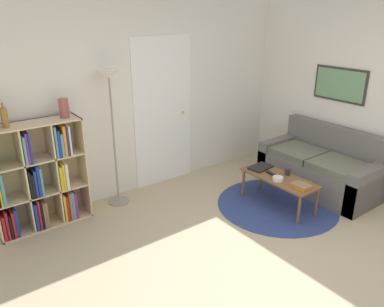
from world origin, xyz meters
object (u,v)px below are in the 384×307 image
at_px(bookshelf, 38,179).
at_px(cup, 288,172).
at_px(bowl, 278,179).
at_px(couch, 322,168).
at_px(vase_on_shelf, 64,108).
at_px(floor_lamp, 111,98).
at_px(laptop, 260,167).
at_px(bottle_right, 4,117).
at_px(coffee_table, 279,180).

xyz_separation_m(bookshelf, cup, (2.74, -1.37, -0.15)).
height_order(bowl, cup, cup).
bearing_deg(cup, couch, -0.15).
xyz_separation_m(bowl, vase_on_shelf, (-2.10, 1.42, 0.94)).
height_order(floor_lamp, laptop, floor_lamp).
bearing_deg(bottle_right, laptop, -19.10).
bearing_deg(bowl, vase_on_shelf, 145.96).
relative_size(bookshelf, coffee_table, 1.24).
distance_m(cup, vase_on_shelf, 2.86).
distance_m(bookshelf, bowl, 2.88).
bearing_deg(bookshelf, cup, -26.63).
distance_m(bookshelf, vase_on_shelf, 0.88).
xyz_separation_m(couch, bowl, (-1.00, -0.04, 0.13)).
xyz_separation_m(laptop, vase_on_shelf, (-2.22, 1.01, 0.95)).
distance_m(couch, laptop, 0.96).
bearing_deg(floor_lamp, couch, -27.97).
xyz_separation_m(bookshelf, vase_on_shelf, (0.40, -0.00, 0.78)).
xyz_separation_m(floor_lamp, couch, (2.54, -1.35, -1.12)).
bearing_deg(vase_on_shelf, coffee_table, -31.73).
height_order(couch, bowl, couch).
relative_size(floor_lamp, vase_on_shelf, 8.02).
bearing_deg(laptop, bowl, -106.65).
bearing_deg(bookshelf, laptop, -21.00).
distance_m(floor_lamp, couch, 3.09).
xyz_separation_m(couch, laptop, (-0.88, 0.37, 0.12)).
relative_size(couch, laptop, 4.66).
distance_m(bowl, bottle_right, 3.21).
height_order(couch, cup, couch).
bearing_deg(laptop, cup, -72.59).
relative_size(bowl, vase_on_shelf, 0.62).
bearing_deg(couch, bottle_right, 160.04).
distance_m(floor_lamp, laptop, 2.17).
height_order(laptop, bottle_right, bottle_right).
bearing_deg(floor_lamp, bookshelf, 178.37).
xyz_separation_m(bowl, cup, (0.24, 0.05, 0.01)).
relative_size(bookshelf, cup, 15.83).
distance_m(couch, cup, 0.78).
bearing_deg(bookshelf, bottle_right, -174.71).
height_order(coffee_table, cup, cup).
relative_size(laptop, cup, 4.36).
xyz_separation_m(floor_lamp, vase_on_shelf, (-0.56, 0.03, -0.05)).
bearing_deg(bowl, floor_lamp, 137.78).
height_order(couch, coffee_table, couch).
height_order(coffee_table, bowl, bowl).
distance_m(bookshelf, couch, 3.78).
relative_size(bookshelf, bottle_right, 4.77).
relative_size(coffee_table, vase_on_shelf, 4.66).
height_order(floor_lamp, coffee_table, floor_lamp).
distance_m(coffee_table, cup, 0.16).
xyz_separation_m(coffee_table, bowl, (-0.10, -0.06, 0.07)).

